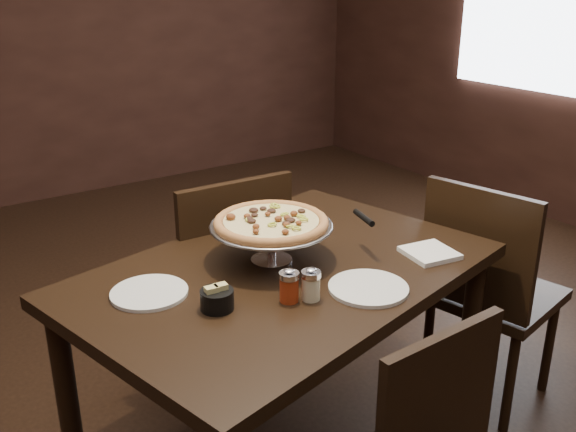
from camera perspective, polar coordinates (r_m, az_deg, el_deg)
room at (r=1.97m, az=1.18°, el=12.37°), size 6.04×7.04×2.84m
dining_table at (r=2.08m, az=-0.35°, el=-7.29°), size 1.47×1.14×0.82m
pizza_stand at (r=2.03m, az=-1.51°, el=-0.61°), size 0.39×0.39×0.16m
parmesan_shaker at (r=1.83m, az=2.05°, el=-6.10°), size 0.06×0.06×0.10m
pepper_flake_shaker at (r=1.82m, az=0.10°, el=-6.24°), size 0.06×0.06×0.10m
packet_caddy at (r=1.79m, az=-6.33°, el=-7.33°), size 0.09×0.09×0.07m
napkin_stack at (r=2.17m, az=12.48°, el=-3.22°), size 0.18×0.18×0.02m
plate_left at (r=1.91m, az=-12.23°, el=-6.67°), size 0.22×0.22×0.01m
plate_near at (r=1.91m, az=7.15°, el=-6.36°), size 0.24×0.24×0.01m
serving_spatula at (r=2.09m, az=6.75°, el=-0.20°), size 0.15×0.15×0.02m
chair_far at (r=2.58m, az=-5.82°, el=-5.74°), size 0.48×0.48×0.99m
chair_side at (r=2.67m, az=17.33°, el=-6.02°), size 0.53×0.53×0.97m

